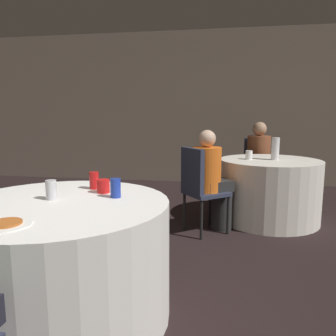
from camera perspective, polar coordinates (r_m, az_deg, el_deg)
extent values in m
plane|color=black|center=(2.23, -13.78, -25.44)|extent=(16.00, 16.00, 0.00)
cube|color=gray|center=(6.28, 2.43, 10.34)|extent=(16.00, 0.06, 2.80)
cylinder|color=white|center=(2.21, -17.97, -15.01)|extent=(1.33, 1.33, 0.74)
cylinder|color=white|center=(4.15, 17.15, -3.68)|extent=(1.19, 1.19, 0.74)
cube|color=#2D3347|center=(5.02, 15.36, -0.65)|extent=(0.42, 0.42, 0.04)
cube|color=#2D3347|center=(5.16, 15.19, 2.47)|extent=(0.38, 0.07, 0.47)
cylinder|color=black|center=(4.93, 17.50, -3.64)|extent=(0.03, 0.03, 0.42)
cylinder|color=black|center=(4.88, 13.56, -3.60)|extent=(0.03, 0.03, 0.42)
cylinder|color=black|center=(5.26, 16.83, -2.84)|extent=(0.03, 0.03, 0.42)
cylinder|color=black|center=(5.21, 13.14, -2.79)|extent=(0.03, 0.03, 0.42)
cube|color=#2D3347|center=(3.55, 6.66, -4.29)|extent=(0.56, 0.56, 0.04)
cube|color=#2D3347|center=(3.41, 4.24, -0.47)|extent=(0.27, 0.33, 0.47)
cylinder|color=black|center=(3.84, 7.25, -6.82)|extent=(0.03, 0.03, 0.42)
cylinder|color=black|center=(3.58, 10.41, -8.08)|extent=(0.03, 0.03, 0.42)
cylinder|color=black|center=(3.66, 2.86, -7.55)|extent=(0.03, 0.03, 0.42)
cylinder|color=black|center=(3.39, 5.83, -8.97)|extent=(0.03, 0.03, 0.42)
cylinder|color=#282828|center=(3.73, 9.40, -7.02)|extent=(0.24, 0.24, 0.46)
cube|color=#282828|center=(3.60, 8.12, -3.00)|extent=(0.43, 0.43, 0.12)
cylinder|color=orange|center=(3.50, 6.73, -0.22)|extent=(0.31, 0.31, 0.47)
sphere|color=#DBB293|center=(3.47, 6.83, 5.11)|extent=(0.18, 0.18, 0.18)
cylinder|color=#33384C|center=(4.85, 15.64, -3.52)|extent=(0.24, 0.24, 0.46)
cube|color=#33384C|center=(4.90, 15.58, -0.06)|extent=(0.33, 0.33, 0.12)
cylinder|color=brown|center=(4.99, 15.50, 2.48)|extent=(0.33, 0.33, 0.51)
sphere|color=tan|center=(4.96, 15.67, 6.58)|extent=(0.20, 0.20, 0.20)
cylinder|color=white|center=(1.75, -26.43, -8.84)|extent=(0.24, 0.24, 0.01)
cylinder|color=#B25B23|center=(1.75, -26.45, -8.56)|extent=(0.15, 0.15, 0.01)
cylinder|color=silver|center=(2.15, -19.68, -3.60)|extent=(0.07, 0.07, 0.12)
cylinder|color=#1E38A5|center=(2.10, -9.12, -3.46)|extent=(0.07, 0.07, 0.12)
cylinder|color=red|center=(2.38, -12.74, -2.12)|extent=(0.07, 0.07, 0.12)
cylinder|color=red|center=(2.25, -11.20, -3.12)|extent=(0.09, 0.09, 0.09)
cylinder|color=white|center=(4.07, 18.19, 3.21)|extent=(0.09, 0.09, 0.26)
cylinder|color=white|center=(4.04, 13.92, 2.22)|extent=(0.08, 0.08, 0.11)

